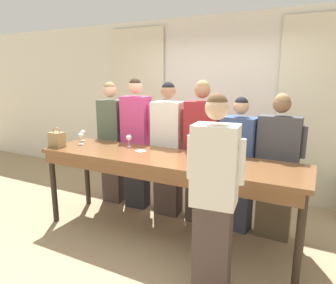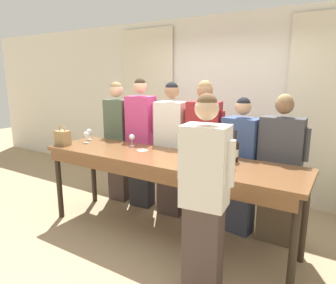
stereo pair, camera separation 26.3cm
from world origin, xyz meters
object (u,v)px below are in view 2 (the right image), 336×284
Objects in this scene: wine_bottle at (235,150)px; guest_pink_top at (141,143)px; guest_striped_shirt at (203,152)px; guest_beige_cap at (279,170)px; wine_glass_front_mid at (232,158)px; wine_glass_front_left at (89,132)px; wine_glass_center_mid at (86,135)px; handbag at (63,137)px; wine_glass_front_right at (198,146)px; host_pouring at (204,199)px; guest_olive_jacket at (118,140)px; wine_glass_center_right at (210,146)px; guest_cream_sweater at (172,149)px; wine_glass_center_left at (132,137)px; guest_navy_coat at (240,167)px; tasting_bar at (163,165)px.

wine_bottle is 0.18× the size of guest_pink_top.
guest_beige_cap is (0.92, -0.00, -0.07)m from guest_striped_shirt.
wine_glass_front_mid is 0.08× the size of guest_striped_shirt.
guest_striped_shirt is at bearing 13.01° from wine_glass_front_left.
wine_glass_center_mid is at bearing -54.16° from wine_glass_front_left.
wine_glass_front_right is at bearing 14.43° from handbag.
wine_glass_front_left is 0.09× the size of host_pouring.
guest_olive_jacket is 0.43m from guest_pink_top.
handbag reaches higher than wine_glass_front_left.
handbag is 1.65× the size of wine_glass_front_right.
wine_glass_center_right is 0.09× the size of guest_olive_jacket.
guest_beige_cap is 0.97× the size of host_pouring.
wine_glass_center_mid is at bearing -133.26° from guest_pink_top.
guest_beige_cap is (2.58, 0.79, -0.23)m from handbag.
wine_bottle is 1.07m from guest_cream_sweater.
wine_glass_center_left is 1.00× the size of wine_glass_center_right.
guest_olive_jacket is at bearing -180.00° from guest_navy_coat.
wine_bottle reaches higher than wine_glass_center_left.
host_pouring reaches higher than wine_glass_front_left.
wine_glass_center_left and wine_glass_center_mid have the same top height.
wine_glass_center_left is at bearing 159.35° from tasting_bar.
wine_glass_front_mid is at bearing -30.61° from guest_cream_sweater.
guest_striped_shirt is at bearing 0.00° from guest_olive_jacket.
guest_navy_coat is at bearing 0.00° from guest_cream_sweater.
wine_bottle is 2.14m from wine_glass_front_left.
guest_beige_cap is at bearing 62.53° from wine_glass_front_mid.
wine_glass_center_left is (0.77, -0.00, 0.00)m from wine_glass_front_left.
tasting_bar is 0.46m from wine_glass_front_right.
wine_glass_front_right and wine_glass_center_left have the same top height.
wine_glass_center_mid is (-2.08, 0.08, 0.00)m from wine_glass_front_mid.
host_pouring reaches higher than guest_beige_cap.
wine_glass_front_mid is (0.07, -0.27, -0.01)m from wine_bottle.
handbag is at bearing -172.90° from tasting_bar.
guest_olive_jacket reaches higher than wine_glass_center_left.
guest_olive_jacket is at bearing -180.00° from guest_cream_sweater.
handbag is 0.14× the size of guest_pink_top.
wine_glass_center_left is at bearing -174.72° from wine_glass_center_right.
guest_pink_top is 0.97m from guest_striped_shirt.
guest_olive_jacket reaches higher than handbag.
host_pouring is at bearing -18.65° from wine_glass_center_mid.
tasting_bar is 1.82× the size of guest_beige_cap.
guest_olive_jacket is at bearing 81.59° from wine_glass_center_mid.
wine_glass_center_mid is at bearing -98.41° from guest_olive_jacket.
wine_glass_center_mid is 1.17m from guest_cream_sweater.
host_pouring is at bearing -38.45° from tasting_bar.
guest_beige_cap is (0.33, 0.63, -0.24)m from wine_glass_front_mid.
handbag is 0.14× the size of guest_olive_jacket.
guest_pink_top reaches higher than wine_glass_center_mid.
handbag reaches higher than wine_glass_center_right.
guest_navy_coat is (0.95, 0.00, -0.09)m from guest_cream_sweater.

